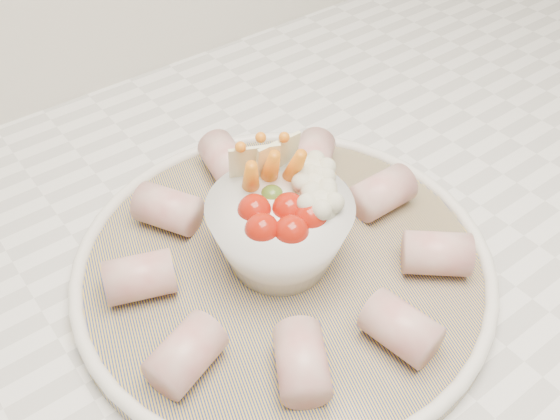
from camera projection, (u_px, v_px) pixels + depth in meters
serving_platter at (284, 264)px, 0.55m from camera, size 0.46×0.46×0.02m
veggie_bowl at (282, 225)px, 0.52m from camera, size 0.12×0.12×0.10m
cured_meat_rolls at (284, 246)px, 0.53m from camera, size 0.30×0.31×0.04m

